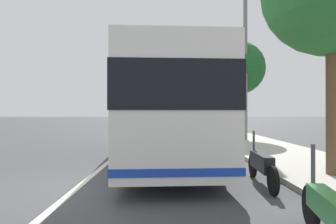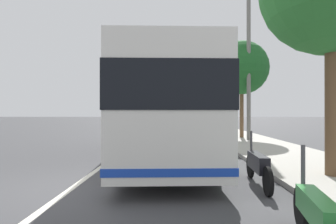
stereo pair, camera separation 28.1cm
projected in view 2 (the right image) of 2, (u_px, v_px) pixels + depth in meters
ground_plane at (75, 186)px, 6.51m from camera, size 220.00×220.00×0.00m
sidewalk_curb at (248, 141)px, 16.34m from camera, size 110.00×3.60×0.14m
lane_divider_line at (136, 142)px, 16.51m from camera, size 110.00×0.16×0.01m
coach_bus at (165, 109)px, 10.83m from camera, size 11.47×3.24×3.36m
motorcycle_nearest_curb at (317, 217)px, 3.35m from camera, size 2.16×0.48×1.26m
motorcycle_mid_row at (258, 165)px, 6.56m from camera, size 2.29×0.31×1.26m
car_ahead_same_lane at (133, 122)px, 30.75m from camera, size 4.25×1.83×1.60m
car_far_distant at (143, 120)px, 40.76m from camera, size 4.14×2.07×1.49m
car_side_street at (175, 118)px, 51.03m from camera, size 4.65×2.04×1.39m
roadside_tree_mid_block at (242, 68)px, 17.85m from camera, size 3.45×3.45×6.36m
roadside_tree_far_block at (211, 92)px, 29.53m from camera, size 2.87×2.87×5.38m
utility_pole at (249, 69)px, 16.36m from camera, size 0.23×0.23×8.63m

